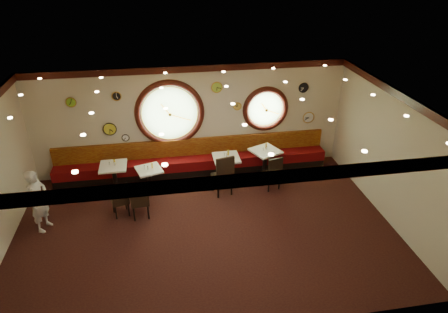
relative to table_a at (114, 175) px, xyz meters
The scene contains 46 objects.
floor 3.12m from the table_a, 43.38° to the right, with size 9.00×6.00×0.00m, color black.
ceiling 4.10m from the table_a, 43.38° to the right, with size 9.00×6.00×0.02m, color #C48937.
wall_back 2.65m from the table_a, 21.50° to the left, with size 9.00×0.02×3.20m, color beige.
wall_front 5.69m from the table_a, 66.35° to the right, with size 9.00×0.02×3.20m, color beige.
wall_right 7.15m from the table_a, 17.44° to the right, with size 0.02×6.00×3.20m, color beige.
molding_back 3.54m from the table_a, 20.38° to the left, with size 9.00×0.10×0.18m, color #330E09.
molding_front 6.13m from the table_a, 66.15° to the right, with size 9.00×0.10×0.18m, color #330E09.
molding_right 7.49m from the table_a, 17.56° to the right, with size 0.10×6.00×0.18m, color #330E09.
banquette_base 2.35m from the table_a, 15.05° to the left, with size 8.00×0.55×0.20m, color black.
banquette_seat 2.32m from the table_a, 15.05° to the left, with size 8.00×0.55×0.30m, color #5B070B.
banquette_back 2.40m from the table_a, 20.16° to the left, with size 8.00×0.10×0.55m, color #631207.
porthole_left_glass 2.30m from the table_a, 28.14° to the left, with size 1.66×1.66×0.02m, color #8EB66D.
porthole_left_frame 2.29m from the table_a, 27.73° to the left, with size 1.98×1.98×0.18m, color #330E09.
porthole_left_ring 2.28m from the table_a, 26.90° to the left, with size 1.61×1.61×0.03m, color gold.
porthole_right_glass 4.71m from the table_a, 11.18° to the left, with size 1.10×1.10×0.02m, color #8EB66D.
porthole_right_frame 4.71m from the table_a, 10.99° to the left, with size 1.38×1.38×0.18m, color #330E09.
porthole_right_ring 4.70m from the table_a, 10.62° to the left, with size 1.09×1.09×0.03m, color gold.
wall_clock_0 3.72m from the table_a, 15.73° to the left, with size 0.30×0.30×0.03m, color #A6CE40.
wall_clock_1 2.25m from the table_a, 138.71° to the left, with size 0.26×0.26×0.03m, color #74B323.
wall_clock_2 1.31m from the table_a, 94.03° to the left, with size 0.36×0.36×0.03m, color yellow.
wall_clock_3 5.93m from the table_a, ahead, with size 0.34×0.34×0.03m, color white.
wall_clock_4 3.96m from the table_a, 13.20° to the left, with size 0.22×0.22×0.03m, color gold.
wall_clock_5 2.14m from the table_a, 74.06° to the left, with size 0.24×0.24×0.03m, color black.
wall_clock_6 1.15m from the table_a, 67.99° to the left, with size 0.20×0.20×0.03m, color white.
wall_clock_7 5.92m from the table_a, ahead, with size 0.28×0.28×0.03m, color black.
table_a is the anchor object (origin of this frame).
table_b 0.98m from the table_a, 13.05° to the right, with size 0.80×0.80×0.71m.
table_c 3.11m from the table_a, ahead, with size 0.73×0.73×0.80m.
table_d 4.30m from the table_a, ahead, with size 0.98×0.98×0.82m.
chair_a 1.29m from the table_a, 79.52° to the right, with size 0.50×0.50×0.60m.
chair_b 1.62m from the table_a, 63.66° to the right, with size 0.48×0.48×0.66m.
chair_c 3.02m from the table_a, 13.98° to the right, with size 0.59×0.59×0.74m.
chair_d 4.37m from the table_a, ahead, with size 0.51×0.51×0.63m.
condiment_a_salt 0.35m from the table_a, 159.63° to the left, with size 0.03×0.03×0.09m, color silver.
condiment_b_salt 0.91m from the table_a, 13.31° to the right, with size 0.04×0.04×0.10m, color silver.
condiment_c_salt 3.10m from the table_a, ahead, with size 0.03×0.03×0.09m, color silver.
condiment_d_salt 4.25m from the table_a, ahead, with size 0.04×0.04×0.10m, color silver.
condiment_a_pepper 0.35m from the table_a, 11.24° to the right, with size 0.04×0.04×0.10m, color silver.
condiment_b_pepper 1.00m from the table_a, 15.40° to the right, with size 0.04×0.04×0.10m, color #BAB9BE.
condiment_c_pepper 3.14m from the table_a, ahead, with size 0.04×0.04×0.10m, color silver.
condiment_d_pepper 4.36m from the table_a, ahead, with size 0.03×0.03×0.09m, color silver.
condiment_a_bottle 0.38m from the table_a, 34.47° to the left, with size 0.05×0.05×0.17m, color yellow.
condiment_b_bottle 1.10m from the table_a, 10.15° to the right, with size 0.05×0.05×0.16m, color gold.
condiment_c_bottle 3.21m from the table_a, ahead, with size 0.05×0.05×0.17m, color gold.
condiment_d_bottle 4.37m from the table_a, ahead, with size 0.05×0.05×0.16m, color gold.
waiter 2.17m from the table_a, 137.25° to the right, with size 0.58×0.38×1.59m, color white.
Camera 1 is at (-0.84, -7.68, 6.07)m, focal length 32.00 mm.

